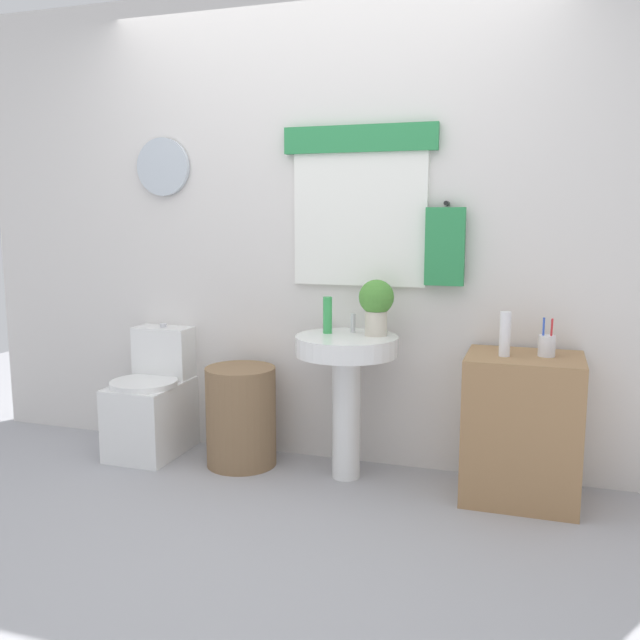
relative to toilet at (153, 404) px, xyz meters
The scene contains 11 objects.
ground_plane 1.34m from the toilet, 42.14° to the right, with size 8.00×8.00×0.00m, color #A3A3A8.
back_wall 1.43m from the toilet, 15.40° to the left, with size 4.40×0.18×2.60m.
toilet is the anchor object (origin of this frame).
laundry_hamper 0.57m from the toilet, ahead, with size 0.39×0.39×0.55m, color #846647.
pedestal_sink 1.22m from the toilet, ahead, with size 0.53×0.53×0.76m.
faucet 1.30m from the toilet, ahead, with size 0.03×0.03×0.10m, color silver.
wooden_cabinet 2.07m from the toilet, ahead, with size 0.55×0.44×0.72m, color #9E754C.
soap_bottle 1.21m from the toilet, ahead, with size 0.05×0.05×0.19m, color green.
potted_plant 1.47m from the toilet, ahead, with size 0.18×0.18×0.29m.
lotion_bottle 2.04m from the toilet, ahead, with size 0.05×0.05×0.21m, color white.
toothbrush_cup 2.22m from the toilet, ahead, with size 0.08×0.08×0.19m.
Camera 1 is at (1.15, -2.47, 1.38)m, focal length 38.09 mm.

